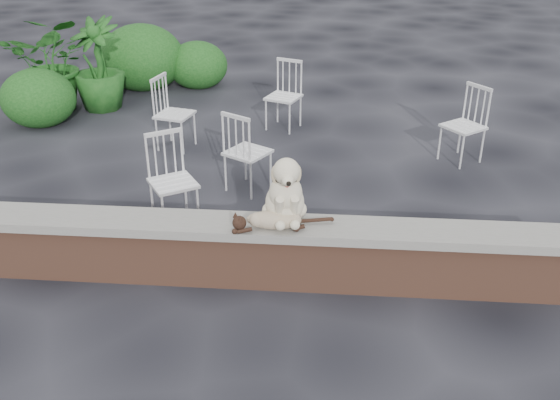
# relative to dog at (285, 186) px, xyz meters

# --- Properties ---
(ground) EXTENTS (60.00, 60.00, 0.00)m
(ground) POSITION_rel_dog_xyz_m (-0.38, -0.08, -0.89)
(ground) COLOR black
(ground) RESTS_ON ground
(brick_wall) EXTENTS (6.00, 0.30, 0.50)m
(brick_wall) POSITION_rel_dog_xyz_m (-0.38, -0.08, -0.64)
(brick_wall) COLOR brown
(brick_wall) RESTS_ON ground
(capstone) EXTENTS (6.20, 0.40, 0.08)m
(capstone) POSITION_rel_dog_xyz_m (-0.38, -0.08, -0.35)
(capstone) COLOR slate
(capstone) RESTS_ON brick_wall
(dog) EXTENTS (0.50, 0.60, 0.63)m
(dog) POSITION_rel_dog_xyz_m (0.00, 0.00, 0.00)
(dog) COLOR beige
(dog) RESTS_ON capstone
(cat) EXTENTS (1.03, 0.41, 0.17)m
(cat) POSITION_rel_dog_xyz_m (-0.08, -0.15, -0.23)
(cat) COLOR tan
(cat) RESTS_ON capstone
(chair_d) EXTENTS (0.79, 0.79, 0.94)m
(chair_d) POSITION_rel_dog_xyz_m (1.98, 2.72, -0.42)
(chair_d) COLOR white
(chair_d) RESTS_ON ground
(chair_b) EXTENTS (0.73, 0.73, 0.94)m
(chair_b) POSITION_rel_dog_xyz_m (-0.29, 3.68, -0.42)
(chair_b) COLOR white
(chair_b) RESTS_ON ground
(chair_a) EXTENTS (0.77, 0.77, 0.94)m
(chair_a) POSITION_rel_dog_xyz_m (-1.18, 0.88, -0.42)
(chair_a) COLOR white
(chair_a) RESTS_ON ground
(chair_e) EXTENTS (0.68, 0.68, 0.94)m
(chair_e) POSITION_rel_dog_xyz_m (-1.62, 2.86, -0.42)
(chair_e) COLOR white
(chair_e) RESTS_ON ground
(chair_c) EXTENTS (0.77, 0.77, 0.94)m
(chair_c) POSITION_rel_dog_xyz_m (-0.54, 1.71, -0.42)
(chair_c) COLOR white
(chair_c) RESTS_ON ground
(potted_plant_a) EXTENTS (1.39, 1.24, 1.43)m
(potted_plant_a) POSITION_rel_dog_xyz_m (-3.75, 4.22, -0.18)
(potted_plant_a) COLOR #134515
(potted_plant_a) RESTS_ON ground
(potted_plant_b) EXTENTS (0.99, 0.99, 1.36)m
(potted_plant_b) POSITION_rel_dog_xyz_m (-3.11, 4.30, -0.21)
(potted_plant_b) COLOR #134515
(potted_plant_b) RESTS_ON ground
(shrubbery) EXTENTS (2.91, 2.97, 1.10)m
(shrubbery) POSITION_rel_dog_xyz_m (-2.83, 5.02, -0.46)
(shrubbery) COLOR #134515
(shrubbery) RESTS_ON ground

